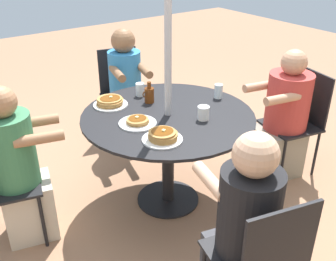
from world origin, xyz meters
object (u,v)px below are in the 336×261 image
pancake_plate_a (163,136)px  syrup_bottle (149,94)px  patio_table (168,130)px  diner_east (127,92)px  diner_north (283,121)px  patio_chair_east (122,89)px  drinking_glass_b (140,89)px  pancake_plate_c (138,122)px  diner_south (19,172)px  patio_chair_west (262,259)px  drinking_glass_a (218,91)px  diner_west (243,233)px  coffee_cup (203,113)px  patio_chair_north (299,117)px  pancake_plate_b (110,102)px

pancake_plate_a → syrup_bottle: size_ratio=1.58×
patio_table → pancake_plate_a: 0.42m
diner_east → diner_north: bearing=135.4°
patio_chair_east → diner_east: 0.17m
diner_north → drinking_glass_b: bearing=69.8°
patio_chair_east → pancake_plate_c: 1.34m
diner_south → patio_chair_west: diner_south is taller
diner_east → drinking_glass_a: 1.07m
patio_table → drinking_glass_a: 0.53m
diner_south → diner_west: 1.49m
diner_west → pancake_plate_c: size_ratio=4.38×
patio_chair_east → drinking_glass_b: 0.87m
patio_table → pancake_plate_a: bearing=49.4°
diner_east → coffee_cup: 1.26m
syrup_bottle → drinking_glass_a: 0.54m
pancake_plate_a → patio_table: bearing=-130.6°
patio_table → patio_chair_west: 1.23m
patio_table → patio_chair_north: 1.23m
pancake_plate_c → diner_east: bearing=-116.0°
diner_west → pancake_plate_a: bearing=103.9°
patio_table → patio_chair_east: 1.23m
patio_chair_north → patio_chair_west: (1.48, 0.92, 0.00)m
patio_chair_north → pancake_plate_a: 1.47m
pancake_plate_b → coffee_cup: bearing=125.1°
patio_chair_north → diner_south: size_ratio=0.80×
diner_north → pancake_plate_c: size_ratio=4.29×
pancake_plate_a → diner_south: bearing=-35.6°
diner_north → pancake_plate_a: size_ratio=4.29×
patio_chair_north → drinking_glass_a: 0.81m
diner_west → pancake_plate_c: diner_west is taller
drinking_glass_a → pancake_plate_b: bearing=-25.3°
patio_chair_west → drinking_glass_b: 1.66m
pancake_plate_a → drinking_glass_a: drinking_glass_a is taller
coffee_cup → patio_chair_north: bearing=177.0°
patio_chair_east → pancake_plate_b: (0.54, 0.81, 0.28)m
pancake_plate_c → coffee_cup: coffee_cup is taller
patio_chair_west → pancake_plate_b: (-0.03, -1.56, 0.28)m
diner_north → diner_west: bearing=134.5°
patio_chair_east → drinking_glass_a: patio_chair_east is taller
pancake_plate_a → syrup_bottle: syrup_bottle is taller
patio_chair_west → coffee_cup: patio_chair_west is taller
patio_chair_east → pancake_plate_c: size_ratio=3.46×
diner_east → patio_chair_west: diner_east is taller
patio_chair_east → diner_east: diner_east is taller
pancake_plate_a → diner_east: bearing=-110.6°
diner_north → patio_chair_east: bearing=40.1°
diner_south → syrup_bottle: 1.07m
diner_south → diner_north: bearing=90.8°
diner_east → pancake_plate_c: size_ratio=4.41×
patio_chair_north → coffee_cup: patio_chair_north is taller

